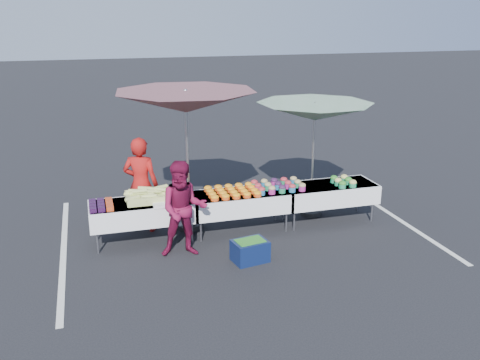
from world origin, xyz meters
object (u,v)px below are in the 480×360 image
object	(u,v)px
table_left	(143,211)
storage_bin	(250,250)
table_center	(240,201)
customer	(184,209)
table_right	(328,192)
vendor	(141,185)
umbrella_left	(186,103)
umbrella_right	(315,112)

from	to	relation	value
table_left	storage_bin	distance (m)	2.09
table_left	table_center	world-z (taller)	same
table_center	customer	size ratio (longest dim) A/B	1.13
table_right	customer	bearing A→B (deg)	-165.96
vendor	table_center	bearing A→B (deg)	-173.72
customer	umbrella_left	xyz separation A→B (m)	(0.31, 1.15, 1.58)
table_right	customer	world-z (taller)	customer
table_left	storage_bin	size ratio (longest dim) A/B	2.97
umbrella_right	umbrella_left	bearing A→B (deg)	-180.00
table_right	umbrella_left	distance (m)	3.28
umbrella_left	table_left	bearing A→B (deg)	-156.20
vendor	customer	world-z (taller)	vendor
table_center	table_right	size ratio (longest dim) A/B	1.00
table_left	umbrella_right	bearing A→B (deg)	6.66
customer	umbrella_right	world-z (taller)	umbrella_right
table_right	storage_bin	world-z (taller)	table_right
table_left	table_center	xyz separation A→B (m)	(1.80, 0.00, 0.00)
table_left	vendor	world-z (taller)	vendor
table_left	customer	distance (m)	0.99
table_center	vendor	size ratio (longest dim) A/B	1.03
vendor	umbrella_left	world-z (taller)	umbrella_left
umbrella_left	table_right	bearing A→B (deg)	-8.45
table_center	storage_bin	world-z (taller)	table_center
vendor	storage_bin	distance (m)	2.51
table_left	table_right	bearing A→B (deg)	0.00
customer	storage_bin	xyz separation A→B (m)	(0.99, -0.55, -0.63)
table_center	umbrella_right	size ratio (longest dim) A/B	0.64
umbrella_right	storage_bin	distance (m)	3.15
table_center	umbrella_left	distance (m)	2.07
table_center	umbrella_left	xyz separation A→B (m)	(-0.89, 0.40, 1.82)
vendor	storage_bin	world-z (taller)	vendor
table_left	umbrella_left	bearing A→B (deg)	23.80
customer	storage_bin	bearing A→B (deg)	-20.89
vendor	customer	xyz separation A→B (m)	(0.56, -1.30, -0.07)
table_left	table_right	xyz separation A→B (m)	(3.60, 0.00, 0.00)
table_right	umbrella_right	size ratio (longest dim) A/B	0.64
table_center	storage_bin	distance (m)	1.37
table_right	storage_bin	size ratio (longest dim) A/B	2.97
vendor	storage_bin	bearing A→B (deg)	153.58
umbrella_right	storage_bin	size ratio (longest dim) A/B	4.60
vendor	table_left	bearing A→B (deg)	108.99
storage_bin	umbrella_left	bearing A→B (deg)	101.70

